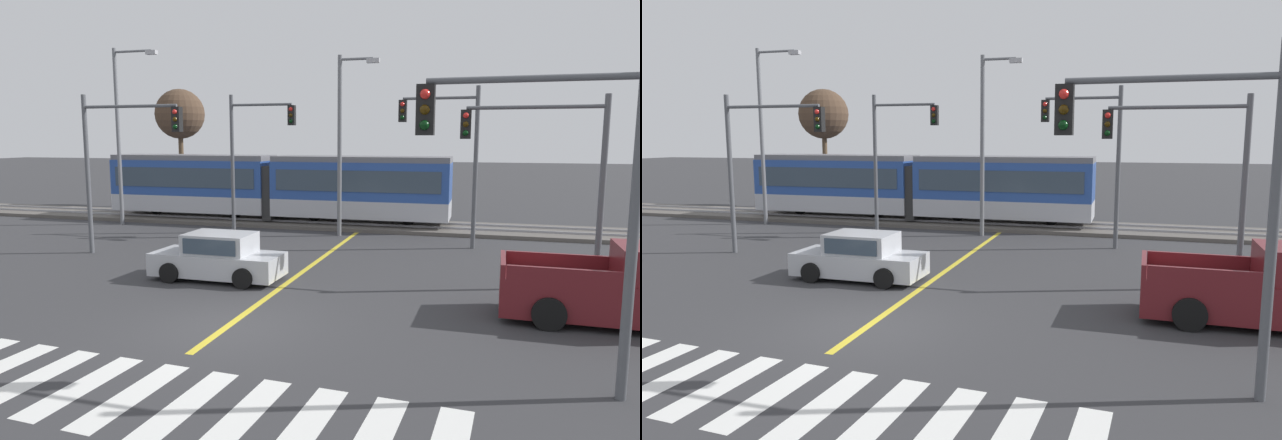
# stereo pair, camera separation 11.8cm
# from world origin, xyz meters

# --- Properties ---
(ground_plane) EXTENTS (200.00, 200.00, 0.00)m
(ground_plane) POSITION_xyz_m (0.00, 0.00, 0.00)
(ground_plane) COLOR #333335
(track_bed) EXTENTS (120.00, 4.00, 0.18)m
(track_bed) POSITION_xyz_m (0.00, 16.44, 0.09)
(track_bed) COLOR #56514C
(track_bed) RESTS_ON ground
(rail_near) EXTENTS (120.00, 0.08, 0.10)m
(rail_near) POSITION_xyz_m (0.00, 15.72, 0.23)
(rail_near) COLOR #939399
(rail_near) RESTS_ON track_bed
(rail_far) EXTENTS (120.00, 0.08, 0.10)m
(rail_far) POSITION_xyz_m (0.00, 17.16, 0.23)
(rail_far) COLOR #939399
(rail_far) RESTS_ON track_bed
(light_rail_tram) EXTENTS (18.50, 2.64, 3.43)m
(light_rail_tram) POSITION_xyz_m (-4.99, 16.43, 2.05)
(light_rail_tram) COLOR #B7BAC1
(light_rail_tram) RESTS_ON track_bed
(crosswalk_stripe_3) EXTENTS (0.73, 2.83, 0.01)m
(crosswalk_stripe_3) POSITION_xyz_m (-2.20, -3.72, 0.00)
(crosswalk_stripe_3) COLOR silver
(crosswalk_stripe_3) RESTS_ON ground
(crosswalk_stripe_4) EXTENTS (0.73, 2.83, 0.01)m
(crosswalk_stripe_4) POSITION_xyz_m (-1.10, -3.79, 0.00)
(crosswalk_stripe_4) COLOR silver
(crosswalk_stripe_4) RESTS_ON ground
(crosswalk_stripe_5) EXTENTS (0.73, 2.83, 0.01)m
(crosswalk_stripe_5) POSITION_xyz_m (0.00, -3.85, 0.00)
(crosswalk_stripe_5) COLOR silver
(crosswalk_stripe_5) RESTS_ON ground
(crosswalk_stripe_6) EXTENTS (0.73, 2.83, 0.01)m
(crosswalk_stripe_6) POSITION_xyz_m (1.10, -3.92, 0.00)
(crosswalk_stripe_6) COLOR silver
(crosswalk_stripe_6) RESTS_ON ground
(crosswalk_stripe_7) EXTENTS (0.73, 2.83, 0.01)m
(crosswalk_stripe_7) POSITION_xyz_m (2.20, -3.99, 0.00)
(crosswalk_stripe_7) COLOR silver
(crosswalk_stripe_7) RESTS_ON ground
(crosswalk_stripe_8) EXTENTS (0.73, 2.83, 0.01)m
(crosswalk_stripe_8) POSITION_xyz_m (3.29, -4.06, 0.00)
(crosswalk_stripe_8) COLOR silver
(crosswalk_stripe_8) RESTS_ON ground
(crosswalk_stripe_9) EXTENTS (0.73, 2.83, 0.01)m
(crosswalk_stripe_9) POSITION_xyz_m (4.39, -4.12, 0.00)
(crosswalk_stripe_9) COLOR silver
(crosswalk_stripe_9) RESTS_ON ground
(lane_centre_line) EXTENTS (0.20, 16.30, 0.01)m
(lane_centre_line) POSITION_xyz_m (0.00, 6.29, 0.00)
(lane_centre_line) COLOR gold
(lane_centre_line) RESTS_ON ground
(sedan_crossing) EXTENTS (4.22, 1.96, 1.52)m
(sedan_crossing) POSITION_xyz_m (-2.29, 4.23, 0.70)
(sedan_crossing) COLOR #B7BABF
(sedan_crossing) RESTS_ON ground
(pickup_truck) EXTENTS (5.45, 2.33, 1.98)m
(pickup_truck) POSITION_xyz_m (9.16, 2.87, 0.84)
(pickup_truck) COLOR maroon
(pickup_truck) RESTS_ON ground
(traffic_light_mid_right) EXTENTS (4.25, 0.38, 5.81)m
(traffic_light_mid_right) POSITION_xyz_m (7.74, 6.45, 3.91)
(traffic_light_mid_right) COLOR #515459
(traffic_light_mid_right) RESTS_ON ground
(traffic_light_near_right) EXTENTS (3.75, 0.38, 6.12)m
(traffic_light_near_right) POSITION_xyz_m (7.04, -1.61, 3.97)
(traffic_light_near_right) COLOR #515459
(traffic_light_near_right) RESTS_ON ground
(traffic_light_far_left) EXTENTS (3.25, 0.38, 6.54)m
(traffic_light_far_left) POSITION_xyz_m (-4.71, 12.85, 4.24)
(traffic_light_far_left) COLOR #515459
(traffic_light_far_left) RESTS_ON ground
(traffic_light_far_right) EXTENTS (3.25, 0.38, 6.60)m
(traffic_light_far_right) POSITION_xyz_m (4.45, 11.91, 4.29)
(traffic_light_far_right) COLOR #515459
(traffic_light_far_right) RESTS_ON ground
(traffic_light_mid_left) EXTENTS (4.25, 0.38, 6.18)m
(traffic_light_mid_left) POSITION_xyz_m (-7.63, 6.73, 4.09)
(traffic_light_mid_left) COLOR #515459
(traffic_light_mid_left) RESTS_ON ground
(street_lamp_west) EXTENTS (2.54, 0.28, 9.05)m
(street_lamp_west) POSITION_xyz_m (-12.27, 13.63, 5.15)
(street_lamp_west) COLOR slate
(street_lamp_west) RESTS_ON ground
(street_lamp_centre) EXTENTS (1.90, 0.28, 8.21)m
(street_lamp_centre) POSITION_xyz_m (-0.43, 13.37, 4.64)
(street_lamp_centre) COLOR slate
(street_lamp_centre) RESTS_ON ground
(bare_tree_far_west) EXTENTS (3.24, 3.24, 7.72)m
(bare_tree_far_west) POSITION_xyz_m (-13.62, 21.89, 6.05)
(bare_tree_far_west) COLOR brown
(bare_tree_far_west) RESTS_ON ground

